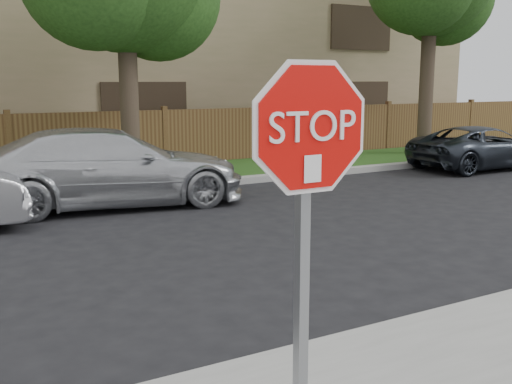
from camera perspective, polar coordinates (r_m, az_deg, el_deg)
ground at (r=5.15m, az=-4.85°, el=-17.20°), size 90.00×90.00×0.00m
far_curb at (r=12.67m, az=-20.35°, el=-0.64°), size 70.00×0.30×0.15m
grass_strip at (r=14.28m, az=-21.41°, el=0.44°), size 70.00×3.00×0.12m
fence at (r=15.75m, az=-22.43°, el=3.98°), size 70.00×0.12×1.60m
stop_sign at (r=3.30m, az=4.94°, el=0.59°), size 1.01×0.13×2.55m
sedan_right at (r=11.82m, az=-13.78°, el=2.29°), size 5.42×2.77×1.51m
sedan_far_right at (r=17.58m, az=20.76°, el=3.99°), size 4.26×2.07×1.17m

